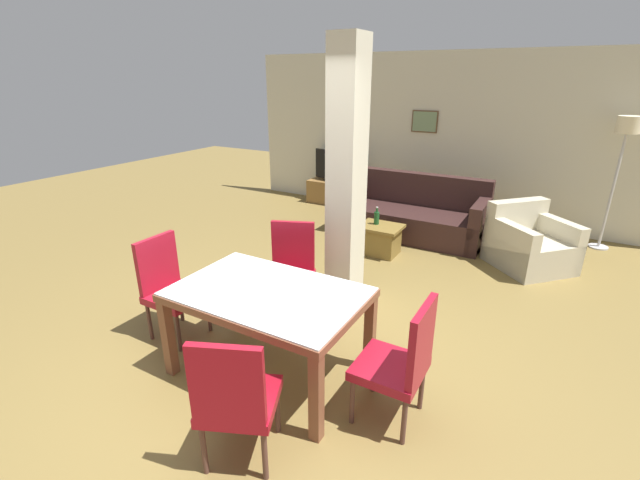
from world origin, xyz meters
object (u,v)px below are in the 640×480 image
object	(u,v)px
dining_table	(269,308)
dining_chair_head_left	(169,284)
dining_chair_near_right	(235,397)
coffee_table	(380,239)
sofa	(411,216)
dining_chair_head_right	(402,360)
floor_lamp	(625,140)
bottle	(377,218)
dining_chair_far_left	(291,267)
armchair	(529,245)
tv_screen	(335,167)
tv_stand	(334,193)

from	to	relation	value
dining_table	dining_chair_head_left	size ratio (longest dim) A/B	1.55
dining_chair_near_right	coffee_table	world-z (taller)	dining_chair_near_right
dining_table	sofa	bearing A→B (deg)	91.06
dining_chair_head_right	floor_lamp	size ratio (longest dim) A/B	0.52
sofa	dining_table	bearing A→B (deg)	91.06
dining_chair_near_right	bottle	world-z (taller)	dining_chair_near_right
dining_chair_far_left	bottle	distance (m)	1.97
sofa	floor_lamp	xyz separation A→B (m)	(2.54, 0.84, 1.23)
dining_chair_head_left	armchair	xyz separation A→B (m)	(2.77, 3.38, -0.23)
dining_chair_near_right	floor_lamp	bearing A→B (deg)	45.24
dining_chair_head_left	floor_lamp	distance (m)	5.93
dining_chair_far_left	armchair	xyz separation A→B (m)	(1.99, 2.50, -0.23)
bottle	tv_screen	xyz separation A→B (m)	(-1.64, 1.85, 0.22)
dining_table	dining_chair_head_left	xyz separation A→B (m)	(-1.14, 0.00, -0.08)
armchair	tv_screen	bearing A→B (deg)	-66.99
bottle	tv_stand	world-z (taller)	bottle
bottle	tv_stand	bearing A→B (deg)	131.62
dining_chair_head_left	dining_chair_far_left	distance (m)	1.17
dining_chair_near_right	bottle	bearing A→B (deg)	76.18
dining_chair_head_left	sofa	xyz separation A→B (m)	(1.07, 3.76, -0.21)
armchair	dining_chair_far_left	bearing A→B (deg)	4.81
bottle	dining_chair_head_right	bearing A→B (deg)	-64.09
coffee_table	dining_chair_head_left	bearing A→B (deg)	-108.62
sofa	dining_chair_head_right	bearing A→B (deg)	107.48
tv_stand	floor_lamp	bearing A→B (deg)	-1.24
armchair	floor_lamp	xyz separation A→B (m)	(0.84, 1.22, 1.25)
dining_chair_head_left	bottle	xyz separation A→B (m)	(0.87, 2.85, -0.01)
coffee_table	armchair	bearing A→B (deg)	17.19
bottle	tv_screen	bearing A→B (deg)	131.62
dining_chair_near_right	dining_chair_head_left	bearing A→B (deg)	127.20
floor_lamp	dining_table	bearing A→B (deg)	-118.27
dining_chair_head_left	dining_chair_far_left	bearing A→B (deg)	138.66
dining_table	bottle	xyz separation A→B (m)	(-0.27, 2.85, -0.09)
dining_chair_head_left	floor_lamp	bearing A→B (deg)	141.85
sofa	floor_lamp	distance (m)	2.94
dining_chair_head_left	tv_screen	distance (m)	4.76
armchair	coffee_table	xyz separation A→B (m)	(-1.82, -0.56, -0.07)
dining_chair_near_right	sofa	xyz separation A→B (m)	(-0.44, 4.60, -0.21)
dining_chair_head_left	tv_screen	world-z (taller)	tv_screen
floor_lamp	dining_chair_head_right	bearing A→B (deg)	-106.45
dining_chair_far_left	bottle	xyz separation A→B (m)	(0.10, 1.97, -0.01)
dining_chair_head_left	coffee_table	xyz separation A→B (m)	(0.95, 2.81, -0.30)
armchair	coffee_table	distance (m)	1.91
dining_chair_far_left	floor_lamp	world-z (taller)	floor_lamp
armchair	tv_stand	size ratio (longest dim) A/B	1.17
coffee_table	bottle	bearing A→B (deg)	157.26
dining_table	floor_lamp	distance (m)	5.30
coffee_table	tv_stand	xyz separation A→B (m)	(-1.72, 1.88, 0.01)
dining_table	bottle	size ratio (longest dim) A/B	6.07
dining_chair_far_left	coffee_table	size ratio (longest dim) A/B	1.68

